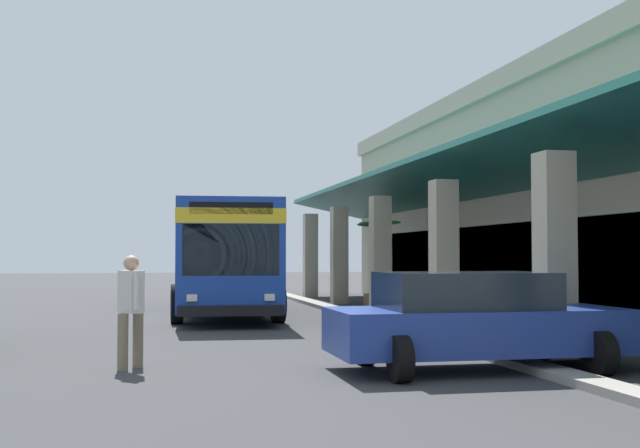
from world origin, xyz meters
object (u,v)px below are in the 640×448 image
(transit_bus, at_px, (224,251))
(potted_palm, at_px, (377,282))
(parked_sedan_blue, at_px, (474,320))
(pedestrian, at_px, (131,305))

(transit_bus, bearing_deg, potted_palm, 95.87)
(parked_sedan_blue, relative_size, pedestrian, 2.56)
(potted_palm, bearing_deg, pedestrian, -31.26)
(transit_bus, relative_size, potted_palm, 3.97)
(pedestrian, xyz_separation_m, potted_palm, (-12.19, 7.40, -0.11))
(transit_bus, distance_m, potted_palm, 5.05)
(transit_bus, xyz_separation_m, pedestrian, (11.68, -2.48, -0.88))
(transit_bus, bearing_deg, pedestrian, -11.97)
(transit_bus, height_order, parked_sedan_blue, transit_bus)
(parked_sedan_blue, bearing_deg, transit_bus, -168.77)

